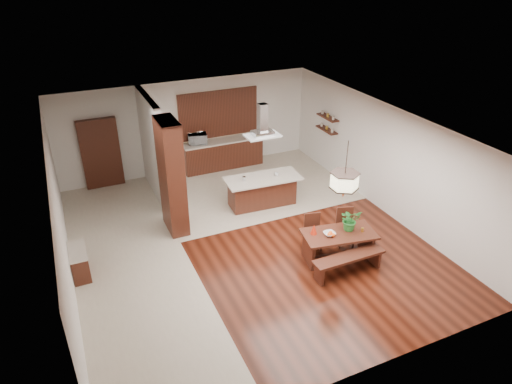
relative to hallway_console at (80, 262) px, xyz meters
name	(u,v)px	position (x,y,z in m)	size (l,w,h in m)	color
room_shell	(244,163)	(3.81, -0.20, 1.75)	(9.00, 9.04, 2.92)	black
tile_hallway	(133,267)	(1.06, -0.20, -0.31)	(2.50, 9.00, 0.01)	beige
tile_kitchen	(251,187)	(5.06, 2.30, -0.31)	(5.50, 4.00, 0.01)	beige
soffit_band	(243,128)	(3.81, -0.20, 2.57)	(8.00, 9.00, 0.02)	#3A1D0E
partition_pier	(172,177)	(2.41, 1.00, 1.14)	(0.45, 1.00, 2.90)	black
partition_stub	(152,147)	(2.41, 3.10, 1.14)	(0.18, 2.40, 2.90)	silver
hallway_console	(80,262)	(0.00, 0.00, 0.00)	(0.37, 0.88, 0.63)	black
hallway_doorway	(101,154)	(1.11, 4.20, 0.74)	(1.10, 0.20, 2.10)	black
rear_counter	(223,154)	(4.81, 4.00, 0.16)	(2.60, 0.62, 0.95)	black
kitchen_window	(218,114)	(4.81, 4.26, 1.44)	(2.60, 0.08, 1.50)	#A46C31
shelf_lower	(327,130)	(7.68, 2.40, 1.08)	(0.26, 0.90, 0.04)	black
shelf_upper	(328,117)	(7.68, 2.40, 1.49)	(0.26, 0.90, 0.04)	black
dining_table	(338,240)	(5.45, -1.79, 0.19)	(1.76, 1.10, 0.68)	black
dining_bench	(348,264)	(5.34, -2.37, -0.08)	(1.68, 0.37, 0.47)	black
dining_chair_left	(314,233)	(5.14, -1.22, 0.12)	(0.39, 0.39, 0.87)	black
dining_chair_right	(346,227)	(5.94, -1.37, 0.14)	(0.41, 0.41, 0.92)	black
pendant_lantern	(346,170)	(5.45, -1.79, 1.93)	(0.64, 0.64, 1.31)	beige
foliage_plant	(350,220)	(5.74, -1.75, 0.62)	(0.46, 0.40, 0.51)	#27762D
fruit_bowl	(329,234)	(5.20, -1.76, 0.40)	(0.26, 0.26, 0.06)	beige
napkin_cone	(314,229)	(4.91, -1.57, 0.48)	(0.15, 0.15, 0.23)	red
gold_ornament	(362,230)	(5.96, -1.95, 0.41)	(0.06, 0.06, 0.09)	gold
kitchen_island	(262,191)	(4.93, 1.21, 0.12)	(2.11, 1.01, 0.85)	black
range_hood	(263,120)	(4.93, 1.21, 2.15)	(0.90, 0.55, 0.87)	silver
island_cup	(277,174)	(5.32, 1.12, 0.58)	(0.11, 0.11, 0.09)	white
microwave	(197,139)	(4.01, 4.03, 0.79)	(0.58, 0.39, 0.32)	silver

